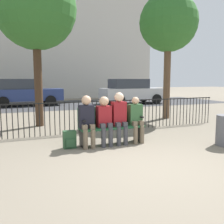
# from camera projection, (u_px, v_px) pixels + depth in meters

# --- Properties ---
(ground_plane) EXTENTS (80.00, 80.00, 0.00)m
(ground_plane) POSITION_uv_depth(u_px,v_px,m) (151.00, 168.00, 4.48)
(ground_plane) COLOR #706656
(park_bench) EXTENTS (1.62, 0.45, 0.92)m
(park_bench) POSITION_uv_depth(u_px,v_px,m) (111.00, 124.00, 6.19)
(park_bench) COLOR #194728
(park_bench) RESTS_ON ground
(seated_person_0) EXTENTS (0.34, 0.39, 1.22)m
(seated_person_0) POSITION_uv_depth(u_px,v_px,m) (87.00, 118.00, 5.80)
(seated_person_0) COLOR brown
(seated_person_0) RESTS_ON ground
(seated_person_1) EXTENTS (0.34, 0.39, 1.19)m
(seated_person_1) POSITION_uv_depth(u_px,v_px,m) (105.00, 118.00, 5.96)
(seated_person_1) COLOR #3D3D42
(seated_person_1) RESTS_ON ground
(seated_person_2) EXTENTS (0.34, 0.39, 1.28)m
(seated_person_2) POSITION_uv_depth(u_px,v_px,m) (119.00, 115.00, 6.11)
(seated_person_2) COLOR #3D3D42
(seated_person_2) RESTS_ON ground
(seated_person_3) EXTENTS (0.34, 0.39, 1.15)m
(seated_person_3) POSITION_uv_depth(u_px,v_px,m) (136.00, 117.00, 6.28)
(seated_person_3) COLOR brown
(seated_person_3) RESTS_ON ground
(backpack) EXTENTS (0.29, 0.20, 0.41)m
(backpack) POSITION_uv_depth(u_px,v_px,m) (70.00, 140.00, 5.77)
(backpack) COLOR #284C2D
(backpack) RESTS_ON ground
(fence_railing) EXTENTS (9.01, 0.03, 0.95)m
(fence_railing) POSITION_uv_depth(u_px,v_px,m) (92.00, 114.00, 7.50)
(fence_railing) COLOR black
(fence_railing) RESTS_ON ground
(tree_0) EXTENTS (2.67, 2.67, 5.22)m
(tree_0) POSITION_uv_depth(u_px,v_px,m) (35.00, 9.00, 8.10)
(tree_0) COLOR #422D1E
(tree_0) RESTS_ON ground
(tree_1) EXTENTS (2.30, 2.30, 4.97)m
(tree_1) POSITION_uv_depth(u_px,v_px,m) (168.00, 23.00, 9.82)
(tree_1) COLOR brown
(tree_1) RESTS_ON ground
(street_surface) EXTENTS (24.00, 6.00, 0.01)m
(street_surface) POSITION_uv_depth(u_px,v_px,m) (51.00, 105.00, 15.50)
(street_surface) COLOR #333335
(street_surface) RESTS_ON ground
(parked_car_0) EXTENTS (4.20, 1.94, 1.62)m
(parked_car_0) POSITION_uv_depth(u_px,v_px,m) (131.00, 91.00, 16.39)
(parked_car_0) COLOR #B7B7BC
(parked_car_0) RESTS_ON ground
(parked_car_1) EXTENTS (4.20, 1.94, 1.62)m
(parked_car_1) POSITION_uv_depth(u_px,v_px,m) (25.00, 92.00, 15.10)
(parked_car_1) COLOR navy
(parked_car_1) RESTS_ON ground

